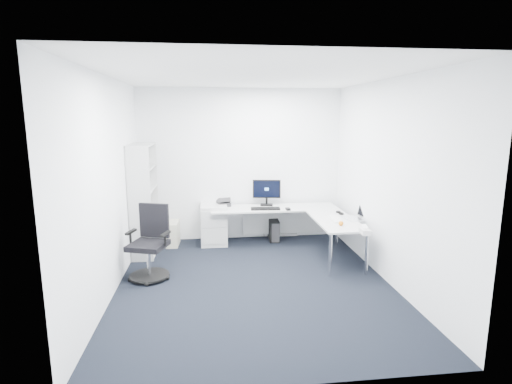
{
  "coord_description": "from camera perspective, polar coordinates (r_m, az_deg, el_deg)",
  "views": [
    {
      "loc": [
        -0.57,
        -5.01,
        2.21
      ],
      "look_at": [
        0.15,
        1.05,
        1.05
      ],
      "focal_mm": 28.0,
      "sensor_mm": 36.0,
      "label": 1
    }
  ],
  "objects": [
    {
      "name": "wall_right",
      "position": [
        5.61,
        18.33,
        1.39
      ],
      "size": [
        0.02,
        4.2,
        2.7
      ],
      "primitive_type": "cube",
      "color": "white",
      "rests_on": "ground"
    },
    {
      "name": "ceiling",
      "position": [
        5.06,
        -0.29,
        16.32
      ],
      "size": [
        4.2,
        4.2,
        0.0
      ],
      "primitive_type": "plane",
      "color": "white"
    },
    {
      "name": "monitor",
      "position": [
        7.08,
        1.53,
        -0.04
      ],
      "size": [
        0.51,
        0.23,
        0.47
      ],
      "primitive_type": null,
      "rotation": [
        0.0,
        0.0,
        -0.16
      ],
      "color": "black",
      "rests_on": "l_desk"
    },
    {
      "name": "mouse",
      "position": [
        6.79,
        4.59,
        -2.44
      ],
      "size": [
        0.07,
        0.11,
        0.03
      ],
      "primitive_type": "cube",
      "rotation": [
        0.0,
        0.0,
        0.07
      ],
      "color": "black",
      "rests_on": "l_desk"
    },
    {
      "name": "laptop",
      "position": [
        6.33,
        13.68,
        -2.72
      ],
      "size": [
        0.4,
        0.39,
        0.24
      ],
      "primitive_type": null,
      "rotation": [
        0.0,
        0.0,
        0.19
      ],
      "color": "silver",
      "rests_on": "l_desk"
    },
    {
      "name": "bookshelf",
      "position": [
        6.67,
        -15.74,
        -1.03
      ],
      "size": [
        0.35,
        0.89,
        1.79
      ],
      "primitive_type": null,
      "color": "#BABCBC",
      "rests_on": "ground"
    },
    {
      "name": "beige_pc_tower",
      "position": [
        7.12,
        -11.78,
        -5.82
      ],
      "size": [
        0.22,
        0.44,
        0.41
      ],
      "primitive_type": "cube",
      "rotation": [
        0.0,
        0.0,
        -0.05
      ],
      "color": "#BAB89E",
      "rests_on": "ground"
    },
    {
      "name": "desk_phone",
      "position": [
        7.08,
        -4.66,
        -1.4
      ],
      "size": [
        0.26,
        0.26,
        0.15
      ],
      "primitive_type": null,
      "rotation": [
        0.0,
        0.0,
        0.24
      ],
      "color": "#272729",
      "rests_on": "l_desk"
    },
    {
      "name": "l_desk",
      "position": [
        6.77,
        3.03,
        -5.43
      ],
      "size": [
        2.21,
        1.24,
        0.64
      ],
      "primitive_type": null,
      "color": "#B4B6B6",
      "rests_on": "ground"
    },
    {
      "name": "wall_front",
      "position": [
        3.08,
        4.18,
        -5.47
      ],
      "size": [
        3.6,
        0.02,
        2.7
      ],
      "primitive_type": "cube",
      "color": "white",
      "rests_on": "ground"
    },
    {
      "name": "wall_back",
      "position": [
        7.18,
        -2.18,
        3.88
      ],
      "size": [
        3.6,
        0.02,
        2.7
      ],
      "primitive_type": "cube",
      "color": "white",
      "rests_on": "ground"
    },
    {
      "name": "white_keyboard",
      "position": [
        6.29,
        11.32,
        -3.77
      ],
      "size": [
        0.18,
        0.47,
        0.02
      ],
      "primitive_type": "cube",
      "rotation": [
        0.0,
        0.0,
        -0.1
      ],
      "color": "silver",
      "rests_on": "l_desk"
    },
    {
      "name": "task_chair",
      "position": [
        5.67,
        -15.19,
        -7.09
      ],
      "size": [
        0.72,
        0.72,
        1.02
      ],
      "primitive_type": null,
      "rotation": [
        0.0,
        0.0,
        -0.32
      ],
      "color": "black",
      "rests_on": "ground"
    },
    {
      "name": "power_strip",
      "position": [
        7.57,
        4.55,
        -6.09
      ],
      "size": [
        0.36,
        0.07,
        0.04
      ],
      "primitive_type": "cube",
      "rotation": [
        0.0,
        0.0,
        -0.04
      ],
      "color": "silver",
      "rests_on": "ground"
    },
    {
      "name": "ground",
      "position": [
        5.5,
        -0.26,
        -12.92
      ],
      "size": [
        4.2,
        4.2,
        0.0
      ],
      "primitive_type": "plane",
      "color": "black"
    },
    {
      "name": "wall_left",
      "position": [
        5.23,
        -20.29,
        0.62
      ],
      "size": [
        0.02,
        4.2,
        2.7
      ],
      "primitive_type": "cube",
      "color": "white",
      "rests_on": "ground"
    },
    {
      "name": "black_pc_tower",
      "position": [
        7.25,
        2.55,
        -5.45
      ],
      "size": [
        0.19,
        0.39,
        0.37
      ],
      "primitive_type": "cube",
      "rotation": [
        0.0,
        0.0,
        -0.06
      ],
      "color": "black",
      "rests_on": "ground"
    },
    {
      "name": "black_keyboard",
      "position": [
        6.82,
        1.35,
        -2.39
      ],
      "size": [
        0.51,
        0.21,
        0.02
      ],
      "primitive_type": "cube",
      "rotation": [
        0.0,
        0.0,
        -0.08
      ],
      "color": "black",
      "rests_on": "l_desk"
    },
    {
      "name": "drawer_pedestal",
      "position": [
        7.07,
        -6.02,
        -4.55
      ],
      "size": [
        0.45,
        0.57,
        0.7
      ],
      "primitive_type": "cube",
      "color": "#B4B6B6",
      "rests_on": "ground"
    },
    {
      "name": "orange_fruit",
      "position": [
        5.94,
        12.04,
        -4.4
      ],
      "size": [
        0.07,
        0.07,
        0.07
      ],
      "primitive_type": "sphere",
      "color": "orange",
      "rests_on": "l_desk"
    },
    {
      "name": "tissue_box",
      "position": [
        5.61,
        15.26,
        -5.43
      ],
      "size": [
        0.12,
        0.22,
        0.07
      ],
      "primitive_type": "cube",
      "rotation": [
        0.0,
        0.0,
        -0.07
      ],
      "color": "silver",
      "rests_on": "l_desk"
    },
    {
      "name": "headphones",
      "position": [
        6.67,
        11.89,
        -2.84
      ],
      "size": [
        0.13,
        0.19,
        0.05
      ],
      "primitive_type": null,
      "rotation": [
        0.0,
        0.0,
        0.1
      ],
      "color": "black",
      "rests_on": "l_desk"
    }
  ]
}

